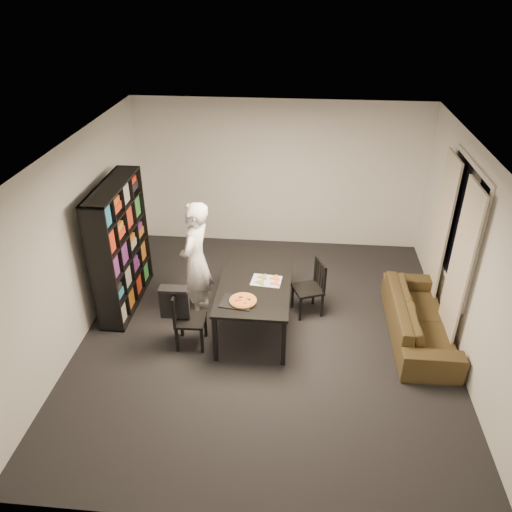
# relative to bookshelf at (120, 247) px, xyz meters

# --- Properties ---
(room) EXTENTS (5.01, 5.51, 2.61)m
(room) POSITION_rel_bookshelf_xyz_m (2.16, -0.60, 0.35)
(room) COLOR black
(room) RESTS_ON ground
(window_pane) EXTENTS (0.02, 1.40, 1.60)m
(window_pane) POSITION_rel_bookshelf_xyz_m (4.64, -0.00, 0.55)
(window_pane) COLOR black
(window_pane) RESTS_ON room
(window_frame) EXTENTS (0.03, 1.52, 1.72)m
(window_frame) POSITION_rel_bookshelf_xyz_m (4.64, -0.00, 0.55)
(window_frame) COLOR white
(window_frame) RESTS_ON room
(curtain_left) EXTENTS (0.03, 0.70, 2.25)m
(curtain_left) POSITION_rel_bookshelf_xyz_m (4.56, -0.52, 0.20)
(curtain_left) COLOR beige
(curtain_left) RESTS_ON room
(curtain_right) EXTENTS (0.03, 0.70, 2.25)m
(curtain_right) POSITION_rel_bookshelf_xyz_m (4.56, 0.52, 0.20)
(curtain_right) COLOR beige
(curtain_right) RESTS_ON room
(bookshelf) EXTENTS (0.35, 1.50, 1.90)m
(bookshelf) POSITION_rel_bookshelf_xyz_m (0.00, 0.00, 0.00)
(bookshelf) COLOR black
(bookshelf) RESTS_ON room
(dining_table) EXTENTS (0.96, 1.73, 0.72)m
(dining_table) POSITION_rel_bookshelf_xyz_m (1.98, -0.36, -0.29)
(dining_table) COLOR black
(dining_table) RESTS_ON room
(chair_left) EXTENTS (0.40, 0.40, 0.83)m
(chair_left) POSITION_rel_bookshelf_xyz_m (1.09, -0.89, -0.48)
(chair_left) COLOR black
(chair_left) RESTS_ON room
(chair_right) EXTENTS (0.50, 0.50, 0.84)m
(chair_right) POSITION_rel_bookshelf_xyz_m (2.78, 0.01, -0.47)
(chair_right) COLOR black
(chair_right) RESTS_ON room
(draped_jacket) EXTENTS (0.39, 0.17, 0.46)m
(draped_jacket) POSITION_rel_bookshelf_xyz_m (0.98, -0.89, -0.27)
(draped_jacket) COLOR black
(draped_jacket) RESTS_ON chair_left
(person) EXTENTS (0.53, 0.71, 1.76)m
(person) POSITION_rel_bookshelf_xyz_m (1.13, -0.18, -0.07)
(person) COLOR white
(person) RESTS_ON room
(baking_tray) EXTENTS (0.44, 0.37, 0.01)m
(baking_tray) POSITION_rel_bookshelf_xyz_m (1.79, -0.89, -0.22)
(baking_tray) COLOR black
(baking_tray) RESTS_ON dining_table
(pepperoni_pizza) EXTENTS (0.35, 0.35, 0.03)m
(pepperoni_pizza) POSITION_rel_bookshelf_xyz_m (1.87, -0.88, -0.20)
(pepperoni_pizza) COLOR #A4682F
(pepperoni_pizza) RESTS_ON dining_table
(kitchen_towel) EXTENTS (0.43, 0.34, 0.01)m
(kitchen_towel) POSITION_rel_bookshelf_xyz_m (2.13, -0.36, -0.22)
(kitchen_towel) COLOR white
(kitchen_towel) RESTS_ON dining_table
(pizza_slices) EXTENTS (0.46, 0.43, 0.01)m
(pizza_slices) POSITION_rel_bookshelf_xyz_m (2.16, -0.35, -0.21)
(pizza_slices) COLOR #B47B38
(pizza_slices) RESTS_ON dining_table
(sofa) EXTENTS (0.76, 1.95, 0.57)m
(sofa) POSITION_rel_bookshelf_xyz_m (4.23, -0.42, -0.66)
(sofa) COLOR #3F3619
(sofa) RESTS_ON room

